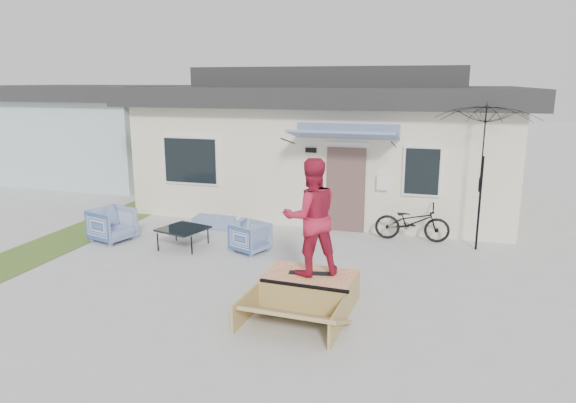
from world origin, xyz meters
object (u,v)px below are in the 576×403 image
(loveseat, at_px, (220,218))
(skateboard, at_px, (310,273))
(armchair_left, at_px, (112,223))
(bicycle, at_px, (412,218))
(skater, at_px, (311,215))
(coffee_table, at_px, (183,238))
(armchair_right, at_px, (250,236))
(patio_umbrella, at_px, (482,172))
(skate_ramp, at_px, (309,289))

(loveseat, relative_size, skateboard, 1.83)
(armchair_left, xyz_separation_m, bicycle, (6.73, 2.02, 0.12))
(armchair_left, xyz_separation_m, skater, (5.29, -2.04, 1.08))
(skater, bearing_deg, skateboard, 60.31)
(coffee_table, xyz_separation_m, skateboard, (3.47, -2.07, 0.29))
(armchair_right, bearing_deg, skateboard, 64.33)
(loveseat, bearing_deg, armchair_right, 133.36)
(loveseat, relative_size, armchair_left, 1.54)
(coffee_table, xyz_separation_m, bicycle, (4.91, 1.99, 0.32))
(armchair_left, xyz_separation_m, patio_umbrella, (8.15, 1.74, 1.32))
(skater, bearing_deg, coffee_table, -60.52)
(armchair_left, distance_m, skater, 5.77)
(armchair_right, xyz_separation_m, patio_umbrella, (4.78, 1.57, 1.39))
(armchair_left, distance_m, armchair_right, 3.38)
(coffee_table, bearing_deg, armchair_left, -179.13)
(coffee_table, relative_size, bicycle, 0.54)
(armchair_right, relative_size, skater, 0.37)
(loveseat, height_order, coffee_table, loveseat)
(armchair_left, height_order, skateboard, armchair_left)
(armchair_left, xyz_separation_m, skateboard, (5.29, -2.04, 0.08))
(armchair_left, distance_m, patio_umbrella, 8.44)
(patio_umbrella, xyz_separation_m, skateboard, (-2.86, -3.78, -1.23))
(skateboard, height_order, skater, skater)
(armchair_right, height_order, patio_umbrella, patio_umbrella)
(loveseat, relative_size, bicycle, 0.78)
(bicycle, xyz_separation_m, skateboard, (-1.44, -4.06, -0.03))
(skateboard, bearing_deg, armchair_left, 149.49)
(patio_umbrella, relative_size, skateboard, 3.58)
(loveseat, xyz_separation_m, patio_umbrella, (6.19, 0.03, 1.49))
(armchair_left, xyz_separation_m, skate_ramp, (5.29, -2.09, -0.19))
(bicycle, bearing_deg, patio_umbrella, -102.80)
(bicycle, xyz_separation_m, skater, (-1.44, -4.06, 0.97))
(bicycle, distance_m, patio_umbrella, 1.88)
(armchair_left, height_order, patio_umbrella, patio_umbrella)
(skate_ramp, bearing_deg, armchair_right, 133.33)
(coffee_table, height_order, skateboard, skateboard)
(loveseat, height_order, patio_umbrella, patio_umbrella)
(skateboard, bearing_deg, loveseat, 122.17)
(armchair_right, distance_m, bicycle, 3.84)
(coffee_table, relative_size, skater, 0.47)
(armchair_right, distance_m, patio_umbrella, 5.22)
(skateboard, distance_m, skater, 1.00)
(coffee_table, distance_m, skateboard, 4.05)
(bicycle, xyz_separation_m, patio_umbrella, (1.43, -0.28, 1.20))
(armchair_right, relative_size, skate_ramp, 0.36)
(armchair_left, height_order, skate_ramp, armchair_left)
(loveseat, xyz_separation_m, armchair_right, (1.41, -1.54, 0.10))
(coffee_table, relative_size, patio_umbrella, 0.35)
(coffee_table, xyz_separation_m, skate_ramp, (3.47, -2.12, 0.02))
(armchair_right, relative_size, bicycle, 0.42)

